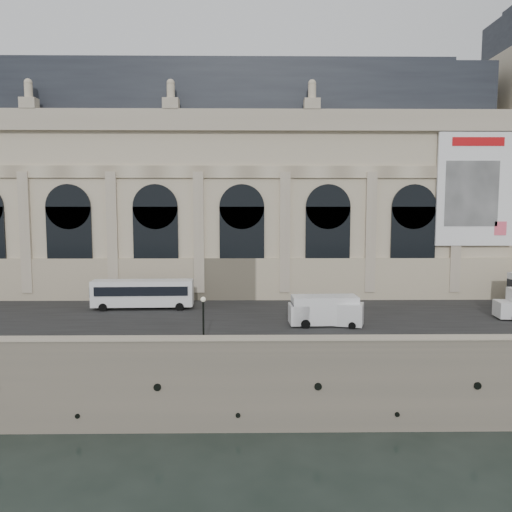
{
  "coord_description": "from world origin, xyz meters",
  "views": [
    {
      "loc": [
        -3.12,
        -36.08,
        16.96
      ],
      "look_at": [
        -2.36,
        22.0,
        11.25
      ],
      "focal_mm": 35.0,
      "sensor_mm": 36.0,
      "label": 1
    }
  ],
  "objects_px": {
    "van_b": "(320,310)",
    "lamp_left": "(203,322)",
    "van_c": "(333,314)",
    "bus_left": "(143,293)"
  },
  "relations": [
    {
      "from": "van_b",
      "to": "van_c",
      "type": "height_order",
      "value": "van_b"
    },
    {
      "from": "bus_left",
      "to": "van_c",
      "type": "distance_m",
      "value": 20.71
    },
    {
      "from": "lamp_left",
      "to": "bus_left",
      "type": "bearing_deg",
      "value": 118.39
    },
    {
      "from": "van_c",
      "to": "lamp_left",
      "type": "distance_m",
      "value": 13.26
    },
    {
      "from": "lamp_left",
      "to": "van_b",
      "type": "bearing_deg",
      "value": 33.96
    },
    {
      "from": "lamp_left",
      "to": "van_c",
      "type": "bearing_deg",
      "value": 30.76
    },
    {
      "from": "van_b",
      "to": "van_c",
      "type": "bearing_deg",
      "value": -4.16
    },
    {
      "from": "van_b",
      "to": "lamp_left",
      "type": "distance_m",
      "value": 12.28
    },
    {
      "from": "bus_left",
      "to": "lamp_left",
      "type": "bearing_deg",
      "value": -61.61
    },
    {
      "from": "van_c",
      "to": "van_b",
      "type": "bearing_deg",
      "value": 175.84
    }
  ]
}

